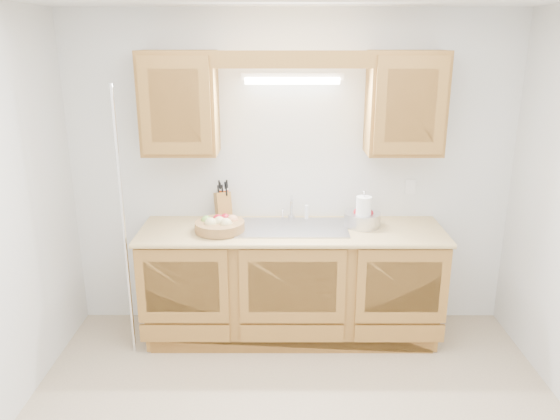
{
  "coord_description": "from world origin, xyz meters",
  "views": [
    {
      "loc": [
        -0.08,
        -2.72,
        2.27
      ],
      "look_at": [
        -0.09,
        0.85,
        1.15
      ],
      "focal_mm": 35.0,
      "sensor_mm": 36.0,
      "label": 1
    }
  ],
  "objects_px": {
    "fruit_basket": "(220,225)",
    "paper_towel": "(363,213)",
    "knife_block": "(223,206)",
    "apple_bowl": "(362,218)"
  },
  "relations": [
    {
      "from": "knife_block",
      "to": "apple_bowl",
      "type": "height_order",
      "value": "knife_block"
    },
    {
      "from": "fruit_basket",
      "to": "paper_towel",
      "type": "xyz_separation_m",
      "value": [
        1.08,
        0.08,
        0.07
      ]
    },
    {
      "from": "fruit_basket",
      "to": "paper_towel",
      "type": "relative_size",
      "value": 1.37
    },
    {
      "from": "apple_bowl",
      "to": "paper_towel",
      "type": "bearing_deg",
      "value": -92.3
    },
    {
      "from": "knife_block",
      "to": "apple_bowl",
      "type": "distance_m",
      "value": 1.09
    },
    {
      "from": "fruit_basket",
      "to": "paper_towel",
      "type": "bearing_deg",
      "value": 4.07
    },
    {
      "from": "knife_block",
      "to": "paper_towel",
      "type": "distance_m",
      "value": 1.1
    },
    {
      "from": "fruit_basket",
      "to": "knife_block",
      "type": "bearing_deg",
      "value": 89.96
    },
    {
      "from": "fruit_basket",
      "to": "apple_bowl",
      "type": "distance_m",
      "value": 1.09
    },
    {
      "from": "knife_block",
      "to": "paper_towel",
      "type": "relative_size",
      "value": 1.11
    }
  ]
}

